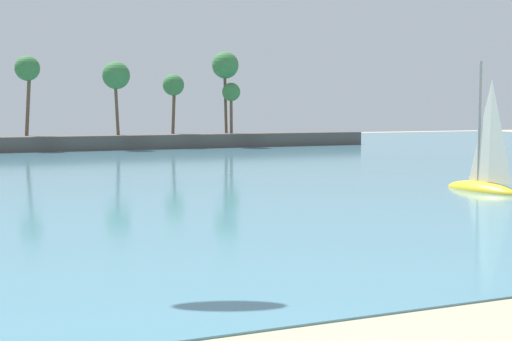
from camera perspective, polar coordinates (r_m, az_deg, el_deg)
name	(u,v)px	position (r m, az deg, el deg)	size (l,w,h in m)	color
sea	(0,163)	(75.10, -18.42, 0.54)	(220.00, 117.84, 0.06)	teal
sailboat_near_shore	(483,178)	(48.97, 16.48, -0.56)	(1.84, 5.88, 8.49)	yellow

